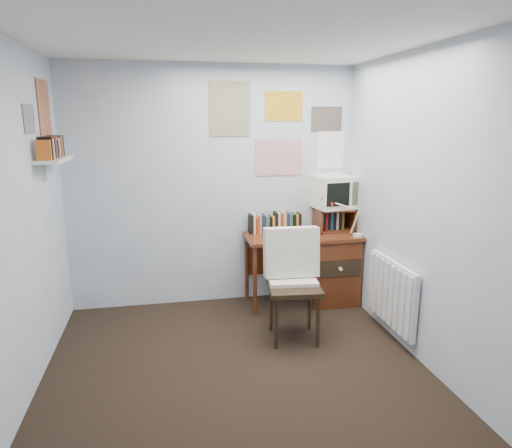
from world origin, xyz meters
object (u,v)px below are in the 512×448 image
at_px(desk_lamp, 359,218).
at_px(radiator, 392,293).
at_px(tv_riser, 334,219).
at_px(wall_shelf, 54,160).
at_px(desk_chair, 294,288).
at_px(desk, 326,265).
at_px(crt_tv, 334,190).

distance_m(desk_lamp, radiator, 0.91).
distance_m(tv_riser, radiator, 1.15).
relative_size(desk_lamp, wall_shelf, 0.62).
relative_size(desk_chair, wall_shelf, 1.56).
xyz_separation_m(desk_lamp, wall_shelf, (-2.84, -0.19, 0.67)).
bearing_deg(desk_chair, tv_riser, 58.11).
height_order(desk_chair, tv_riser, tv_riser).
bearing_deg(desk, desk_chair, -126.48).
height_order(desk_chair, wall_shelf, wall_shelf).
xyz_separation_m(desk, crt_tv, (0.11, 0.13, 0.80)).
bearing_deg(desk_chair, radiator, -2.78).
distance_m(desk, desk_chair, 0.99).
height_order(desk, wall_shelf, wall_shelf).
bearing_deg(tv_riser, crt_tv, 117.44).
relative_size(tv_riser, radiator, 0.50).
height_order(tv_riser, crt_tv, crt_tv).
relative_size(desk_lamp, crt_tv, 0.95).
bearing_deg(desk_chair, crt_tv, 59.12).
relative_size(desk, radiator, 1.50).
xyz_separation_m(desk_chair, radiator, (0.88, -0.14, -0.06)).
bearing_deg(crt_tv, desk_lamp, -70.99).
bearing_deg(desk_lamp, desk, 147.16).
bearing_deg(wall_shelf, crt_tv, 10.78).
bearing_deg(desk_lamp, desk_chair, -142.55).
xyz_separation_m(desk_chair, crt_tv, (0.69, 0.92, 0.72)).
distance_m(desk, tv_riser, 0.51).
xyz_separation_m(crt_tv, wall_shelf, (-2.68, -0.51, 0.42)).
xyz_separation_m(desk_chair, tv_riser, (0.71, 0.90, 0.40)).
xyz_separation_m(desk_chair, desk_lamp, (0.86, 0.61, 0.47)).
bearing_deg(radiator, desk_chair, 171.15).
relative_size(desk, crt_tv, 2.98).
distance_m(crt_tv, radiator, 1.33).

